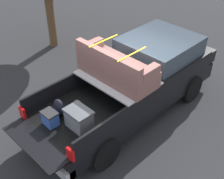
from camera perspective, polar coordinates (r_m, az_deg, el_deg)
ground_plane at (r=8.35m, az=2.92°, el=-4.39°), size 40.00×40.00×0.00m
pickup_truck at (r=7.99m, az=4.89°, el=2.07°), size 6.05×2.06×2.23m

